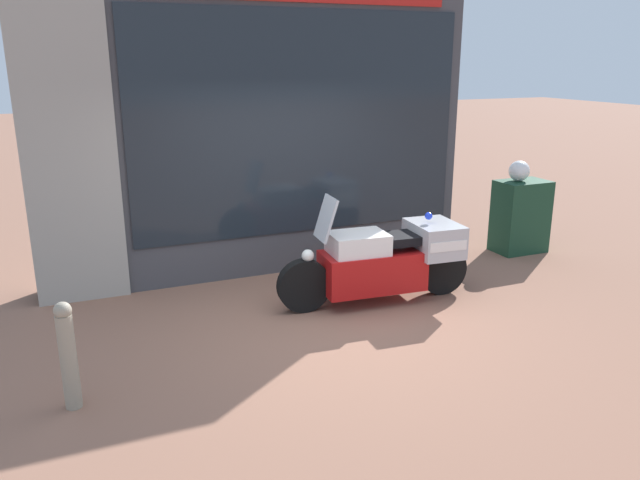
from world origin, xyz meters
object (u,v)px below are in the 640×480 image
Objects in this scene: utility_cabinet at (520,216)px; street_bollard at (68,354)px; white_helmet at (519,171)px; paramedic_motorcycle at (387,258)px.

street_bollard is at bearing -162.08° from utility_cabinet.
white_helmet is 6.52m from street_bollard.
utility_cabinet reaches higher than street_bollard.
street_bollard is (-6.15, -2.04, -0.72)m from white_helmet.
street_bollard is (-6.23, -2.02, -0.05)m from utility_cabinet.
utility_cabinet is 0.68m from white_helmet.
utility_cabinet is at bearing -156.30° from paramedic_motorcycle.
paramedic_motorcycle is 2.91m from utility_cabinet.
utility_cabinet is (2.74, 0.96, 0.01)m from paramedic_motorcycle.
utility_cabinet is at bearing 17.92° from street_bollard.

